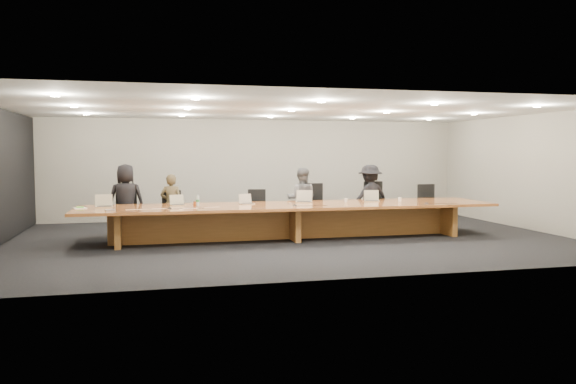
% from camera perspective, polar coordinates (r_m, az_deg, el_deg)
% --- Properties ---
extents(ground, '(12.00, 12.00, 0.00)m').
position_cam_1_polar(ground, '(12.28, 0.33, -4.76)').
color(ground, black).
rests_on(ground, ground).
extents(back_wall, '(12.00, 0.02, 2.80)m').
position_cam_1_polar(back_wall, '(16.05, -3.12, 2.32)').
color(back_wall, '#B6B1A6').
rests_on(back_wall, ground).
extents(conference_table, '(9.00, 1.80, 0.75)m').
position_cam_1_polar(conference_table, '(12.21, 0.33, -2.34)').
color(conference_table, brown).
rests_on(conference_table, ground).
extents(chair_far_left, '(0.64, 0.64, 1.11)m').
position_cam_1_polar(chair_far_left, '(13.11, -16.26, -1.90)').
color(chair_far_left, black).
rests_on(chair_far_left, ground).
extents(chair_left, '(0.54, 0.54, 1.03)m').
position_cam_1_polar(chair_left, '(13.01, -11.68, -2.04)').
color(chair_left, black).
rests_on(chair_left, ground).
extents(chair_mid_left, '(0.62, 0.62, 1.02)m').
position_cam_1_polar(chair_mid_left, '(13.32, -3.22, -1.86)').
color(chair_mid_left, black).
rests_on(chair_mid_left, ground).
extents(chair_mid_right, '(0.62, 0.62, 1.15)m').
position_cam_1_polar(chair_mid_right, '(13.62, 2.77, -1.46)').
color(chair_mid_right, black).
rests_on(chair_mid_right, ground).
extents(chair_right, '(0.62, 0.62, 1.18)m').
position_cam_1_polar(chair_right, '(14.08, 9.02, -1.26)').
color(chair_right, black).
rests_on(chair_right, ground).
extents(chair_far_right, '(0.56, 0.56, 1.09)m').
position_cam_1_polar(chair_far_right, '(14.71, 14.21, -1.29)').
color(chair_far_right, black).
rests_on(chair_far_right, ground).
extents(person_a, '(0.83, 0.57, 1.63)m').
position_cam_1_polar(person_a, '(13.09, -16.13, -0.79)').
color(person_a, black).
rests_on(person_a, ground).
extents(person_b, '(0.58, 0.46, 1.39)m').
position_cam_1_polar(person_b, '(13.01, -11.77, -1.25)').
color(person_b, '#403722').
rests_on(person_b, ground).
extents(person_c, '(0.88, 0.78, 1.51)m').
position_cam_1_polar(person_c, '(13.56, 1.38, -0.71)').
color(person_c, '#545456').
rests_on(person_c, ground).
extents(person_d, '(1.12, 0.79, 1.58)m').
position_cam_1_polar(person_d, '(13.98, 8.34, -0.47)').
color(person_d, black).
rests_on(person_d, ground).
extents(laptop_a, '(0.38, 0.29, 0.27)m').
position_cam_1_polar(laptop_a, '(12.16, -18.18, -0.83)').
color(laptop_a, '#B5A78A').
rests_on(laptop_a, conference_table).
extents(laptop_b, '(0.34, 0.27, 0.23)m').
position_cam_1_polar(laptop_b, '(12.18, -11.12, -0.79)').
color(laptop_b, tan).
rests_on(laptop_b, conference_table).
extents(laptop_c, '(0.34, 0.28, 0.23)m').
position_cam_1_polar(laptop_c, '(12.27, -4.19, -0.70)').
color(laptop_c, '#BBA78F').
rests_on(laptop_c, conference_table).
extents(laptop_d, '(0.43, 0.38, 0.28)m').
position_cam_1_polar(laptop_d, '(12.68, 1.61, -0.42)').
color(laptop_d, tan).
rests_on(laptop_d, conference_table).
extents(laptop_e, '(0.39, 0.33, 0.27)m').
position_cam_1_polar(laptop_e, '(13.09, 8.52, -0.36)').
color(laptop_e, tan).
rests_on(laptop_e, conference_table).
extents(water_bottle, '(0.07, 0.07, 0.22)m').
position_cam_1_polar(water_bottle, '(11.98, -9.17, -0.88)').
color(water_bottle, '#B1C2BE').
rests_on(water_bottle, conference_table).
extents(amber_mug, '(0.10, 0.10, 0.10)m').
position_cam_1_polar(amber_mug, '(11.99, -9.42, -1.18)').
color(amber_mug, brown).
rests_on(amber_mug, conference_table).
extents(paper_cup_near, '(0.09, 0.09, 0.09)m').
position_cam_1_polar(paper_cup_near, '(12.76, 5.92, -0.84)').
color(paper_cup_near, silver).
rests_on(paper_cup_near, conference_table).
extents(paper_cup_far, '(0.09, 0.09, 0.10)m').
position_cam_1_polar(paper_cup_far, '(13.13, 11.29, -0.76)').
color(paper_cup_far, white).
rests_on(paper_cup_far, conference_table).
extents(notepad, '(0.29, 0.26, 0.01)m').
position_cam_1_polar(notepad, '(12.03, -20.37, -1.55)').
color(notepad, white).
rests_on(notepad, conference_table).
extents(lime_gadget, '(0.15, 0.10, 0.02)m').
position_cam_1_polar(lime_gadget, '(12.03, -20.37, -1.46)').
color(lime_gadget, green).
rests_on(lime_gadget, notepad).
extents(av_box, '(0.21, 0.18, 0.03)m').
position_cam_1_polar(av_box, '(11.36, -17.62, -1.77)').
color(av_box, '#A6A6AB').
rests_on(av_box, conference_table).
extents(mic_left, '(0.15, 0.15, 0.03)m').
position_cam_1_polar(mic_left, '(11.51, -11.96, -1.60)').
color(mic_left, black).
rests_on(mic_left, conference_table).
extents(mic_center, '(0.13, 0.13, 0.03)m').
position_cam_1_polar(mic_center, '(11.83, 0.72, -1.36)').
color(mic_center, black).
rests_on(mic_center, conference_table).
extents(mic_right, '(0.13, 0.13, 0.03)m').
position_cam_1_polar(mic_right, '(12.77, 13.93, -1.08)').
color(mic_right, black).
rests_on(mic_right, conference_table).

